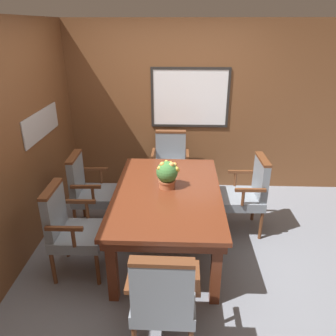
{
  "coord_description": "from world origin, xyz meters",
  "views": [
    {
      "loc": [
        0.11,
        -3.01,
        2.36
      ],
      "look_at": [
        -0.02,
        0.24,
        0.93
      ],
      "focal_mm": 35.0,
      "sensor_mm": 36.0,
      "label": 1
    }
  ],
  "objects_px": {
    "chair_head_far": "(170,162)",
    "potted_plant": "(167,174)",
    "chair_right_far": "(248,192)",
    "chair_left_near": "(70,227)",
    "chair_head_near": "(163,296)",
    "chair_left_far": "(88,188)",
    "dining_table": "(167,198)"
  },
  "relations": [
    {
      "from": "dining_table",
      "to": "chair_right_far",
      "type": "height_order",
      "value": "chair_right_far"
    },
    {
      "from": "chair_head_far",
      "to": "potted_plant",
      "type": "relative_size",
      "value": 3.13
    },
    {
      "from": "chair_head_near",
      "to": "chair_head_far",
      "type": "relative_size",
      "value": 1.0
    },
    {
      "from": "chair_head_near",
      "to": "potted_plant",
      "type": "xyz_separation_m",
      "value": [
        -0.03,
        1.36,
        0.37
      ]
    },
    {
      "from": "chair_right_far",
      "to": "chair_head_far",
      "type": "height_order",
      "value": "same"
    },
    {
      "from": "chair_head_far",
      "to": "chair_left_far",
      "type": "bearing_deg",
      "value": -137.97
    },
    {
      "from": "dining_table",
      "to": "chair_head_near",
      "type": "relative_size",
      "value": 1.88
    },
    {
      "from": "dining_table",
      "to": "chair_left_near",
      "type": "bearing_deg",
      "value": -156.28
    },
    {
      "from": "chair_head_near",
      "to": "chair_right_far",
      "type": "xyz_separation_m",
      "value": [
        0.93,
        1.68,
        0.0
      ]
    },
    {
      "from": "chair_right_far",
      "to": "chair_left_near",
      "type": "xyz_separation_m",
      "value": [
        -1.9,
        -0.82,
        0.0
      ]
    },
    {
      "from": "dining_table",
      "to": "potted_plant",
      "type": "bearing_deg",
      "value": 93.61
    },
    {
      "from": "chair_right_far",
      "to": "chair_head_far",
      "type": "xyz_separation_m",
      "value": [
        -0.96,
        0.89,
        0.0
      ]
    },
    {
      "from": "dining_table",
      "to": "chair_left_near",
      "type": "distance_m",
      "value": 1.04
    },
    {
      "from": "potted_plant",
      "to": "chair_right_far",
      "type": "bearing_deg",
      "value": 18.51
    },
    {
      "from": "dining_table",
      "to": "chair_left_far",
      "type": "distance_m",
      "value": 1.08
    },
    {
      "from": "chair_left_far",
      "to": "chair_right_far",
      "type": "xyz_separation_m",
      "value": [
        1.94,
        -0.01,
        0.0
      ]
    },
    {
      "from": "chair_left_near",
      "to": "dining_table",
      "type": "bearing_deg",
      "value": -67.05
    },
    {
      "from": "chair_head_far",
      "to": "potted_plant",
      "type": "height_order",
      "value": "potted_plant"
    },
    {
      "from": "potted_plant",
      "to": "chair_left_far",
      "type": "bearing_deg",
      "value": 161.57
    },
    {
      "from": "chair_left_far",
      "to": "chair_head_near",
      "type": "relative_size",
      "value": 1.0
    },
    {
      "from": "dining_table",
      "to": "chair_right_far",
      "type": "xyz_separation_m",
      "value": [
        0.95,
        0.41,
        -0.11
      ]
    },
    {
      "from": "chair_head_near",
      "to": "chair_left_far",
      "type": "bearing_deg",
      "value": -58.54
    },
    {
      "from": "dining_table",
      "to": "chair_head_near",
      "type": "distance_m",
      "value": 1.28
    },
    {
      "from": "chair_left_near",
      "to": "chair_head_far",
      "type": "bearing_deg",
      "value": -29.49
    },
    {
      "from": "chair_left_near",
      "to": "chair_left_far",
      "type": "bearing_deg",
      "value": 1.72
    },
    {
      "from": "chair_right_far",
      "to": "chair_left_near",
      "type": "relative_size",
      "value": 1.0
    },
    {
      "from": "chair_head_near",
      "to": "chair_head_far",
      "type": "height_order",
      "value": "same"
    },
    {
      "from": "chair_right_far",
      "to": "chair_head_near",
      "type": "bearing_deg",
      "value": -30.3
    },
    {
      "from": "dining_table",
      "to": "potted_plant",
      "type": "relative_size",
      "value": 5.89
    },
    {
      "from": "chair_left_far",
      "to": "chair_head_near",
      "type": "distance_m",
      "value": 1.97
    },
    {
      "from": "dining_table",
      "to": "chair_head_far",
      "type": "height_order",
      "value": "chair_head_far"
    },
    {
      "from": "dining_table",
      "to": "potted_plant",
      "type": "height_order",
      "value": "potted_plant"
    }
  ]
}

